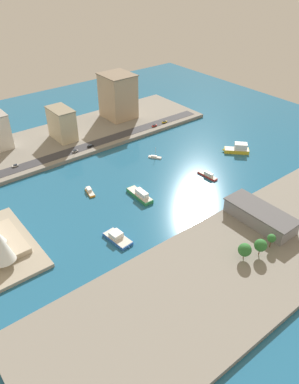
% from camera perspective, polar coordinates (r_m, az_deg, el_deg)
% --- Properties ---
extents(ground_plane, '(440.00, 440.00, 0.00)m').
position_cam_1_polar(ground_plane, '(251.56, -1.95, 0.95)').
color(ground_plane, '#23668E').
extents(quay_west, '(70.00, 240.00, 2.78)m').
position_cam_1_polar(quay_west, '(200.01, 14.19, -10.06)').
color(quay_west, gray).
rests_on(quay_west, ground_plane).
extents(quay_east, '(70.00, 240.00, 2.78)m').
position_cam_1_polar(quay_east, '(320.36, -11.90, 8.18)').
color(quay_east, gray).
rests_on(quay_east, ground_plane).
extents(road_strip, '(10.52, 228.00, 0.15)m').
position_cam_1_polar(road_strip, '(300.10, -9.72, 6.91)').
color(road_strip, '#38383D').
rests_on(road_strip, quay_east).
extents(ferry_green_doubledeck, '(23.43, 7.02, 5.88)m').
position_cam_1_polar(ferry_green_doubledeck, '(239.07, -1.47, -0.41)').
color(ferry_green_doubledeck, '#2D8C4C').
rests_on(ferry_green_doubledeck, ground_plane).
extents(catamaran_blue, '(19.20, 9.28, 4.57)m').
position_cam_1_polar(catamaran_blue, '(207.35, -4.96, -6.98)').
color(catamaran_blue, blue).
rests_on(catamaran_blue, ground_plane).
extents(ferry_yellow_fast, '(18.57, 18.55, 7.76)m').
position_cam_1_polar(ferry_yellow_fast, '(299.88, 13.39, 6.46)').
color(ferry_yellow_fast, yellow).
rests_on(ferry_yellow_fast, ground_plane).
extents(tugboat_red, '(16.81, 4.44, 3.72)m').
position_cam_1_polar(tugboat_red, '(263.94, 8.89, 2.57)').
color(tugboat_red, red).
rests_on(tugboat_red, ground_plane).
extents(sailboat_small_white, '(9.90, 7.93, 9.02)m').
position_cam_1_polar(sailboat_small_white, '(284.80, 0.83, 5.39)').
color(sailboat_small_white, white).
rests_on(sailboat_small_white, ground_plane).
extents(water_taxi_orange, '(12.11, 5.78, 2.98)m').
position_cam_1_polar(water_taxi_orange, '(246.88, -9.15, 0.08)').
color(water_taxi_orange, orange).
rests_on(water_taxi_orange, ground_plane).
extents(apartment_midrise_tan, '(28.94, 26.00, 39.06)m').
position_cam_1_polar(apartment_midrise_tan, '(345.30, -4.85, 14.47)').
color(apartment_midrise_tan, tan).
rests_on(apartment_midrise_tan, quay_east).
extents(warehouse_low_gray, '(42.08, 16.77, 8.99)m').
position_cam_1_polar(warehouse_low_gray, '(221.67, 16.59, -3.50)').
color(warehouse_low_gray, gray).
rests_on(warehouse_low_gray, quay_west).
extents(office_block_beige, '(25.54, 15.02, 25.53)m').
position_cam_1_polar(office_block_beige, '(312.04, -13.28, 10.16)').
color(office_block_beige, '#C6B793').
rests_on(office_block_beige, quay_east).
extents(taxi_yellow_cab, '(2.23, 5.06, 1.52)m').
position_cam_1_polar(taxi_yellow_cab, '(337.86, 2.32, 10.71)').
color(taxi_yellow_cab, black).
rests_on(taxi_yellow_cab, road_strip).
extents(van_white, '(2.12, 4.38, 1.53)m').
position_cam_1_polar(van_white, '(284.43, -19.89, 3.84)').
color(van_white, black).
rests_on(van_white, road_strip).
extents(suv_black, '(1.90, 4.95, 1.66)m').
position_cam_1_polar(suv_black, '(298.49, -9.08, 7.01)').
color(suv_black, black).
rests_on(suv_black, road_strip).
extents(sedan_silver, '(2.14, 4.77, 1.54)m').
position_cam_1_polar(sedan_silver, '(292.70, -11.33, 6.18)').
color(sedan_silver, black).
rests_on(sedan_silver, road_strip).
extents(pickup_red, '(2.02, 4.67, 1.55)m').
position_cam_1_polar(pickup_red, '(330.18, 0.75, 10.16)').
color(pickup_red, black).
rests_on(pickup_red, road_strip).
extents(traffic_light_waterfront, '(0.36, 0.36, 6.50)m').
position_cam_1_polar(traffic_light_waterfront, '(287.76, -11.48, 6.43)').
color(traffic_light_waterfront, black).
rests_on(traffic_light_waterfront, quay_east).
extents(park_tree_cluster, '(9.99, 23.23, 9.80)m').
position_cam_1_polar(park_tree_cluster, '(197.73, 15.85, -8.03)').
color(park_tree_cluster, brown).
rests_on(park_tree_cluster, quay_west).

